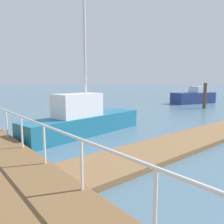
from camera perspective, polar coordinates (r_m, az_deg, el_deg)
name	(u,v)px	position (r m, az deg, el deg)	size (l,w,h in m)	color
ground_plane	(30,117)	(16.92, -20.78, -1.34)	(300.00, 300.00, 0.00)	slate
floating_dock	(204,135)	(11.09, 23.03, -5.67)	(15.61, 2.00, 0.18)	olive
boardwalk_railing	(31,127)	(6.89, -20.39, -3.66)	(0.06, 28.04, 1.08)	white
dock_piling_1	(205,96)	(22.90, 23.13, 3.93)	(0.31, 0.31, 2.46)	brown
dock_piling_2	(90,114)	(12.23, -5.76, -0.65)	(0.28, 0.28, 1.52)	#473826
moored_boat_0	(194,97)	(27.90, 20.65, 3.73)	(5.78, 3.14, 2.02)	navy
moored_boat_2	(84,119)	(10.82, -7.33, -1.94)	(6.81, 2.51, 6.93)	#1E6B8C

